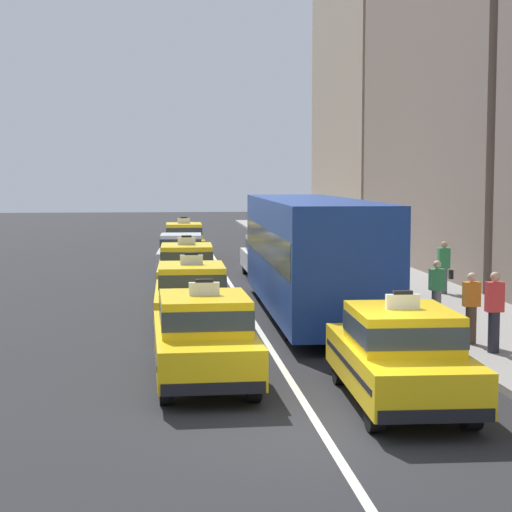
% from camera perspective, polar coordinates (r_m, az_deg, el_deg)
% --- Properties ---
extents(ground_plane, '(160.00, 160.00, 0.00)m').
position_cam_1_polar(ground_plane, '(13.53, 4.35, -11.35)').
color(ground_plane, '#232326').
extents(lane_stripe_left_right, '(0.14, 80.00, 0.01)m').
position_cam_1_polar(lane_stripe_left_right, '(33.06, -1.90, -1.45)').
color(lane_stripe_left_right, silver).
rests_on(lane_stripe_left_right, ground).
extents(sidewalk_curb, '(4.00, 90.00, 0.15)m').
position_cam_1_polar(sidewalk_curb, '(29.11, 9.89, -2.30)').
color(sidewalk_curb, gray).
rests_on(sidewalk_curb, ground).
extents(taxi_left_nearest, '(1.91, 4.60, 1.96)m').
position_cam_1_polar(taxi_left_nearest, '(16.45, -3.39, -5.21)').
color(taxi_left_nearest, black).
rests_on(taxi_left_nearest, ground).
extents(taxi_left_second, '(1.85, 4.57, 1.96)m').
position_cam_1_polar(taxi_left_second, '(21.98, -4.19, -2.56)').
color(taxi_left_second, black).
rests_on(taxi_left_second, ground).
extents(taxi_left_third, '(1.91, 4.60, 1.96)m').
position_cam_1_polar(taxi_left_third, '(28.17, -4.51, -0.84)').
color(taxi_left_third, black).
rests_on(taxi_left_third, ground).
extents(sedan_left_fourth, '(1.94, 4.37, 1.58)m').
position_cam_1_polar(sedan_left_fourth, '(34.44, -4.87, 0.22)').
color(sedan_left_fourth, black).
rests_on(sedan_left_fourth, ground).
extents(taxi_left_fifth, '(1.85, 4.57, 1.96)m').
position_cam_1_polar(taxi_left_fifth, '(40.60, -4.69, 1.02)').
color(taxi_left_fifth, black).
rests_on(taxi_left_fifth, ground).
extents(taxi_right_nearest, '(1.94, 4.61, 1.96)m').
position_cam_1_polar(taxi_right_nearest, '(15.02, 9.33, -6.27)').
color(taxi_right_nearest, black).
rests_on(taxi_right_nearest, ground).
extents(bus_right_second, '(2.66, 11.23, 3.22)m').
position_cam_1_polar(bus_right_second, '(23.97, 3.53, 0.36)').
color(bus_right_second, black).
rests_on(bus_right_second, ground).
extents(sedan_right_third, '(1.76, 4.30, 1.58)m').
position_cam_1_polar(sedan_right_third, '(33.09, 0.81, 0.03)').
color(sedan_right_third, black).
rests_on(sedan_right_third, ground).
extents(pedestrian_mid_block, '(0.36, 0.24, 1.62)m').
position_cam_1_polar(pedestrian_mid_block, '(22.18, 11.62, -2.35)').
color(pedestrian_mid_block, slate).
rests_on(pedestrian_mid_block, sidewalk_curb).
extents(pedestrian_by_storefront, '(0.36, 0.24, 1.58)m').
position_cam_1_polar(pedestrian_by_storefront, '(19.97, 13.77, -3.28)').
color(pedestrian_by_storefront, '#473828').
rests_on(pedestrian_by_storefront, sidewalk_curb).
extents(pedestrian_trailing, '(0.36, 0.24, 1.71)m').
position_cam_1_polar(pedestrian_trailing, '(19.09, 15.17, -3.50)').
color(pedestrian_trailing, '#23232D').
rests_on(pedestrian_trailing, sidewalk_curb).
extents(pedestrian_far_corner, '(0.47, 0.24, 1.64)m').
position_cam_1_polar(pedestrian_far_corner, '(28.26, 12.08, -0.73)').
color(pedestrian_far_corner, slate).
rests_on(pedestrian_far_corner, sidewalk_curb).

